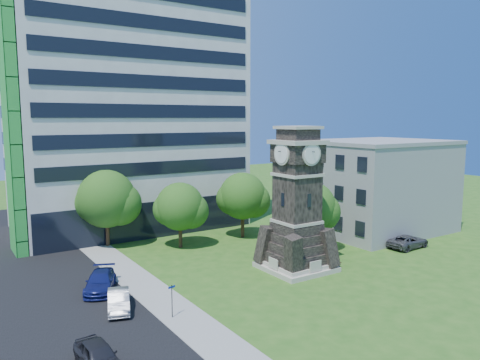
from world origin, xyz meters
TOP-DOWN VIEW (x-y plane):
  - ground at (0.00, 0.00)m, footprint 160.00×160.00m
  - sidewalk at (-9.50, 5.00)m, footprint 3.00×70.00m
  - street at (-18.00, 5.00)m, footprint 14.00×80.00m
  - clock_tower at (3.00, 2.00)m, footprint 5.40×5.40m
  - office_tall at (-3.20, 25.84)m, footprint 26.20×15.11m
  - office_low at (19.97, 8.00)m, footprint 15.20×12.20m
  - car_street_south at (-15.98, -4.85)m, footprint 1.87×4.15m
  - car_street_mid at (-12.62, 1.88)m, footprint 2.56×4.24m
  - car_street_north at (-12.58, 6.11)m, footprint 3.82×5.24m
  - car_east_lot at (16.68, 0.97)m, footprint 4.80×2.40m
  - park_bench at (5.56, 0.51)m, footprint 1.90×0.51m
  - street_sign at (-10.16, -1.30)m, footprint 0.53×0.05m
  - tree_nw at (-8.15, 18.08)m, footprint 6.41×5.83m
  - tree_nc at (-2.20, 13.64)m, footprint 5.28×4.80m
  - tree_ne at (5.24, 13.59)m, footprint 5.58×5.08m
  - tree_east at (7.75, 5.57)m, footprint 5.48×4.98m

SIDE VIEW (x-z plane):
  - ground at x=0.00m, z-range 0.00..0.00m
  - street at x=-18.00m, z-range 0.00..0.02m
  - sidewalk at x=-9.50m, z-range 0.00..0.06m
  - park_bench at x=5.56m, z-range 0.03..1.01m
  - car_east_lot at x=16.68m, z-range 0.00..1.31m
  - car_street_mid at x=-12.62m, z-range 0.00..1.32m
  - car_street_south at x=-15.98m, z-range 0.00..1.38m
  - car_street_north at x=-12.58m, z-range 0.00..1.41m
  - street_sign at x=-10.16m, z-range 0.28..2.51m
  - tree_nc at x=-2.20m, z-range 0.71..7.28m
  - tree_east at x=7.75m, z-range 0.76..7.61m
  - tree_ne at x=5.24m, z-range 0.82..7.91m
  - tree_nw at x=-8.15m, z-range 0.78..8.55m
  - office_low at x=19.97m, z-range 0.01..10.41m
  - clock_tower at x=3.00m, z-range -0.83..11.39m
  - office_tall at x=-3.20m, z-range -0.08..28.52m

